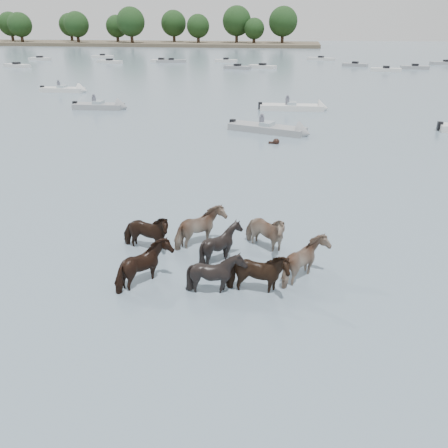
# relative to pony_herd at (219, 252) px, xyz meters

# --- Properties ---
(ground) EXTENTS (400.00, 400.00, 0.00)m
(ground) POSITION_rel_pony_herd_xyz_m (-2.52, -0.05, -0.54)
(ground) COLOR slate
(ground) RESTS_ON ground
(shoreline) EXTENTS (160.00, 30.00, 1.00)m
(shoreline) POSITION_rel_pony_herd_xyz_m (-72.52, 149.95, -0.04)
(shoreline) COLOR #4C4233
(shoreline) RESTS_ON ground
(pony_herd) EXTENTS (7.23, 4.77, 1.63)m
(pony_herd) POSITION_rel_pony_herd_xyz_m (0.00, 0.00, 0.00)
(pony_herd) COLOR black
(pony_herd) RESTS_ON ground
(swimming_pony) EXTENTS (0.72, 0.44, 0.44)m
(swimming_pony) POSITION_rel_pony_herd_xyz_m (0.87, 16.66, -0.44)
(swimming_pony) COLOR black
(swimming_pony) RESTS_ON ground
(motorboat_a) EXTENTS (5.18, 1.86, 1.92)m
(motorboat_a) POSITION_rel_pony_herd_xyz_m (-15.20, 27.08, -0.31)
(motorboat_a) COLOR gray
(motorboat_a) RESTS_ON ground
(motorboat_b) EXTENTS (6.27, 3.52, 1.92)m
(motorboat_b) POSITION_rel_pony_herd_xyz_m (0.81, 19.73, -0.32)
(motorboat_b) COLOR gray
(motorboat_b) RESTS_ON ground
(motorboat_c) EXTENTS (6.34, 1.96, 1.92)m
(motorboat_c) POSITION_rel_pony_herd_xyz_m (2.38, 29.38, -0.32)
(motorboat_c) COLOR silver
(motorboat_c) RESTS_ON ground
(motorboat_f) EXTENTS (5.55, 1.70, 1.92)m
(motorboat_f) POSITION_rel_pony_herd_xyz_m (-23.85, 36.85, -0.31)
(motorboat_f) COLOR silver
(motorboat_f) RESTS_ON ground
(distant_flotilla) EXTENTS (107.75, 28.50, 0.93)m
(distant_flotilla) POSITION_rel_pony_herd_xyz_m (-1.69, 75.85, -0.28)
(distant_flotilla) COLOR silver
(distant_flotilla) RESTS_ON ground
(treeline) EXTENTS (144.63, 21.13, 12.43)m
(treeline) POSITION_rel_pony_herd_xyz_m (-68.01, 148.52, 6.20)
(treeline) COLOR #382619
(treeline) RESTS_ON ground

